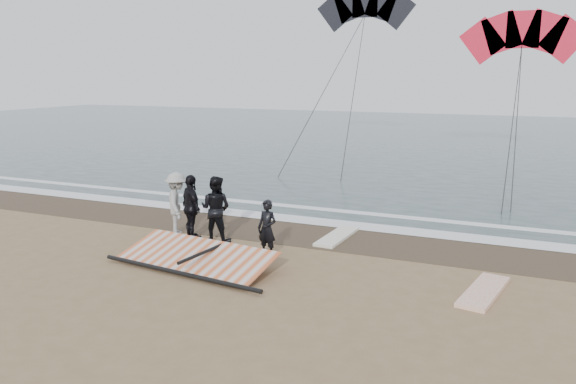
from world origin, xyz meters
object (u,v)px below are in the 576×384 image
(man_main, at_px, (267,229))
(sail_rig, at_px, (197,258))
(board_white, at_px, (484,291))
(board_cream, at_px, (337,236))

(man_main, bearing_deg, sail_rig, -125.49)
(board_white, bearing_deg, board_cream, 157.43)
(board_white, height_order, sail_rig, sail_rig)
(man_main, height_order, board_white, man_main)
(board_cream, xyz_separation_m, sail_rig, (-2.57, -3.74, 0.15))
(board_white, bearing_deg, sail_rig, -162.15)
(board_white, height_order, board_cream, board_cream)
(man_main, distance_m, board_cream, 2.80)
(man_main, distance_m, sail_rig, 2.00)
(board_cream, bearing_deg, sail_rig, -120.78)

